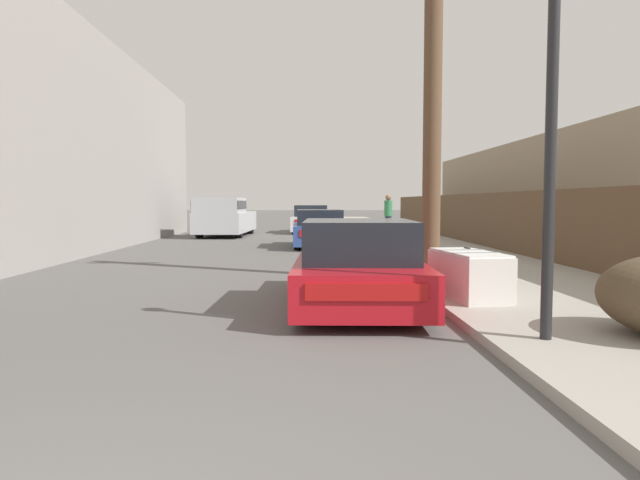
{
  "coord_description": "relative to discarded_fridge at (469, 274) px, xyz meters",
  "views": [
    {
      "loc": [
        1.25,
        -1.74,
        1.56
      ],
      "look_at": [
        1.63,
        10.67,
        0.73
      ],
      "focal_mm": 32.0,
      "sensor_mm": 36.0,
      "label": 1
    }
  ],
  "objects": [
    {
      "name": "discarded_fridge",
      "position": [
        0.0,
        0.0,
        0.0
      ],
      "size": [
        0.9,
        1.74,
        0.72
      ],
      "rotation": [
        0.0,
        0.0,
        0.12
      ],
      "color": "silver",
      "rests_on": "sidewalk_curb"
    },
    {
      "name": "pedestrian",
      "position": [
        1.14,
        15.67,
        0.57
      ],
      "size": [
        0.34,
        0.34,
        1.77
      ],
      "color": "#282D42",
      "rests_on": "sidewalk_curb"
    },
    {
      "name": "car_parked_mid",
      "position": [
        -1.93,
        11.27,
        0.15
      ],
      "size": [
        1.78,
        4.08,
        1.3
      ],
      "rotation": [
        0.0,
        0.0,
        0.0
      ],
      "color": "#2D478C",
      "rests_on": "ground"
    },
    {
      "name": "utility_pole",
      "position": [
        -0.0,
        2.56,
        3.36
      ],
      "size": [
        1.8,
        0.35,
        7.25
      ],
      "color": "brown",
      "rests_on": "sidewalk_curb"
    },
    {
      "name": "sidewalk_curb",
      "position": [
        1.53,
        16.73,
        -0.41
      ],
      "size": [
        4.2,
        63.0,
        0.12
      ],
      "primitive_type": "cube",
      "color": "#9E998E",
      "rests_on": "ground"
    },
    {
      "name": "car_parked_far",
      "position": [
        -2.04,
        20.73,
        0.19
      ],
      "size": [
        2.11,
        4.69,
        1.41
      ],
      "rotation": [
        0.0,
        0.0,
        -0.05
      ],
      "color": "silver",
      "rests_on": "ground"
    },
    {
      "name": "building_left_block",
      "position": [
        -12.12,
        11.18,
        2.89
      ],
      "size": [
        7.0,
        21.21,
        6.7
      ],
      "primitive_type": "cube",
      "color": "gray",
      "rests_on": "ground"
    },
    {
      "name": "building_right_house",
      "position": [
        8.91,
        14.75,
        1.52
      ],
      "size": [
        6.0,
        21.72,
        3.97
      ],
      "primitive_type": "cube",
      "color": "gray",
      "rests_on": "ground"
    },
    {
      "name": "street_lamp",
      "position": [
        0.04,
        -2.68,
        2.23
      ],
      "size": [
        0.26,
        0.26,
        4.42
      ],
      "color": "#232326",
      "rests_on": "sidewalk_curb"
    },
    {
      "name": "wooden_fence",
      "position": [
        3.48,
        9.85,
        0.52
      ],
      "size": [
        0.08,
        32.14,
        1.74
      ],
      "primitive_type": "cube",
      "color": "brown",
      "rests_on": "sidewalk_curb"
    },
    {
      "name": "pickup_truck",
      "position": [
        -6.07,
        17.59,
        0.42
      ],
      "size": [
        2.33,
        5.62,
        1.76
      ],
      "rotation": [
        0.0,
        0.0,
        3.09
      ],
      "color": "silver",
      "rests_on": "ground"
    },
    {
      "name": "parked_sports_car_red",
      "position": [
        -1.69,
        0.0,
        0.12
      ],
      "size": [
        2.01,
        4.45,
        1.3
      ],
      "rotation": [
        0.0,
        0.0,
        -0.05
      ],
      "color": "red",
      "rests_on": "ground"
    }
  ]
}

